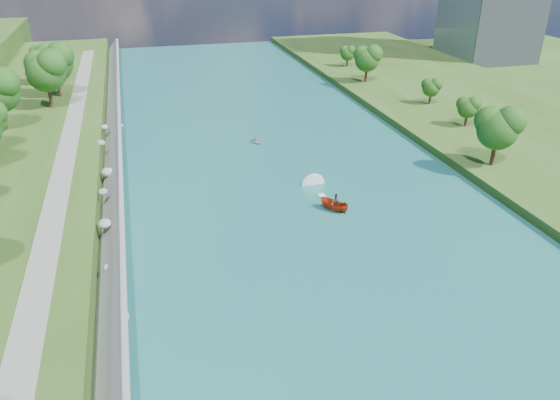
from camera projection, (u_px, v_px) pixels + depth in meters
name	position (u px, v px, depth m)	size (l,w,h in m)	color
ground	(340.00, 261.00, 64.20)	(260.00, 260.00, 0.00)	#2D5119
river_water	(292.00, 190.00, 81.48)	(55.00, 240.00, 0.10)	#1A5F64
riprap_bank	(111.00, 202.00, 74.03)	(4.30, 236.00, 4.24)	slate
riverside_path	(58.00, 194.00, 72.26)	(3.00, 200.00, 0.10)	gray
trees_east	(510.00, 127.00, 88.10)	(18.30, 133.05, 11.26)	#124614
motorboat	(331.00, 201.00, 76.40)	(4.05, 19.01, 2.16)	#A92C0D
raft	(256.00, 141.00, 99.50)	(2.64, 3.23, 1.48)	gray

